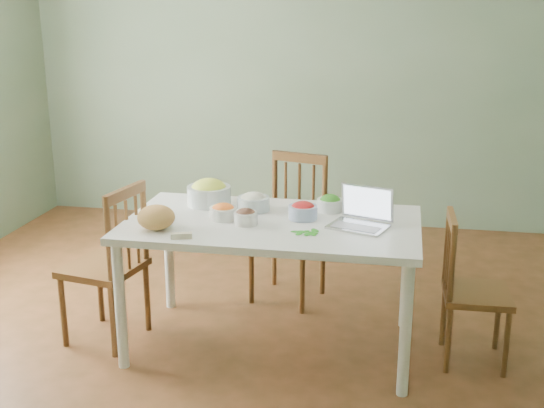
% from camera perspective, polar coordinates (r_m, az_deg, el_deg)
% --- Properties ---
extents(floor, '(5.00, 5.00, 0.00)m').
position_cam_1_polar(floor, '(4.22, -2.14, -11.51)').
color(floor, '#432811').
rests_on(floor, ground).
extents(wall_back, '(5.00, 0.00, 2.70)m').
position_cam_1_polar(wall_back, '(6.22, 2.95, 10.63)').
color(wall_back, gray).
rests_on(wall_back, ground).
extents(dining_table, '(1.65, 0.93, 0.77)m').
position_cam_1_polar(dining_table, '(4.06, -0.00, -6.61)').
color(dining_table, white).
rests_on(dining_table, floor).
extents(chair_far, '(0.53, 0.51, 0.98)m').
position_cam_1_polar(chair_far, '(4.66, 1.29, -2.16)').
color(chair_far, '#583316').
rests_on(chair_far, floor).
extents(chair_left, '(0.48, 0.49, 0.96)m').
position_cam_1_polar(chair_left, '(4.23, -13.66, -4.76)').
color(chair_left, '#583316').
rests_on(chair_left, floor).
extents(chair_right, '(0.37, 0.39, 0.86)m').
position_cam_1_polar(chair_right, '(4.04, 16.43, -6.79)').
color(chair_right, '#583316').
rests_on(chair_right, floor).
extents(bread_boule, '(0.23, 0.23, 0.13)m').
position_cam_1_polar(bread_boule, '(3.82, -9.46, -1.08)').
color(bread_boule, tan).
rests_on(bread_boule, dining_table).
extents(butter_stick, '(0.12, 0.07, 0.03)m').
position_cam_1_polar(butter_stick, '(3.66, -7.42, -2.60)').
color(butter_stick, beige).
rests_on(butter_stick, dining_table).
extents(bowl_squash, '(0.30, 0.30, 0.15)m').
position_cam_1_polar(bowl_squash, '(4.24, -5.18, 0.97)').
color(bowl_squash, '#F1DE51').
rests_on(bowl_squash, dining_table).
extents(bowl_carrot, '(0.19, 0.19, 0.09)m').
position_cam_1_polar(bowl_carrot, '(3.96, -4.02, -0.61)').
color(bowl_carrot, orange).
rests_on(bowl_carrot, dining_table).
extents(bowl_onion, '(0.23, 0.23, 0.10)m').
position_cam_1_polar(bowl_onion, '(4.11, -1.53, 0.20)').
color(bowl_onion, white).
rests_on(bowl_onion, dining_table).
extents(bowl_mushroom, '(0.17, 0.17, 0.09)m').
position_cam_1_polar(bowl_mushroom, '(3.86, -2.18, -1.04)').
color(bowl_mushroom, '#322016').
rests_on(bowl_mushroom, dining_table).
extents(bowl_redpep, '(0.18, 0.18, 0.10)m').
position_cam_1_polar(bowl_redpep, '(3.95, 2.55, -0.53)').
color(bowl_redpep, '#B4021B').
rests_on(bowl_redpep, dining_table).
extents(bowl_broccoli, '(0.16, 0.16, 0.10)m').
position_cam_1_polar(bowl_broccoli, '(4.11, 4.77, 0.08)').
color(bowl_broccoli, '#0C5F0D').
rests_on(bowl_broccoli, dining_table).
extents(flatbread, '(0.28, 0.28, 0.02)m').
position_cam_1_polar(flatbread, '(4.20, 5.46, -0.12)').
color(flatbread, beige).
rests_on(flatbread, dining_table).
extents(basil_bunch, '(0.18, 0.18, 0.02)m').
position_cam_1_polar(basil_bunch, '(3.73, 2.70, -2.21)').
color(basil_bunch, '#2C7D1C').
rests_on(basil_bunch, dining_table).
extents(laptop, '(0.37, 0.33, 0.21)m').
position_cam_1_polar(laptop, '(3.80, 7.11, -0.41)').
color(laptop, silver).
rests_on(laptop, dining_table).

